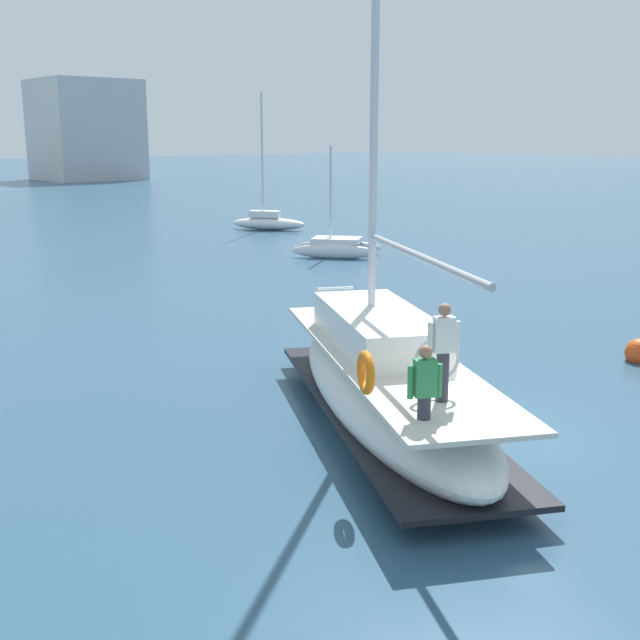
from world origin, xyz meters
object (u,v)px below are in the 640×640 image
main_sailboat (386,382)px  moored_catamaran (268,221)px  mooring_buoy (640,353)px  moored_sloop_far (337,246)px

main_sailboat → moored_catamaran: (18.73, 28.62, -0.36)m
moored_catamaran → mooring_buoy: size_ratio=8.36×
mooring_buoy → main_sailboat: bearing=173.9°
moored_sloop_far → moored_catamaran: size_ratio=0.64×
moored_sloop_far → mooring_buoy: moored_sloop_far is taller
main_sailboat → moored_catamaran: size_ratio=1.49×
main_sailboat → moored_sloop_far: bearing=50.6°
moored_sloop_far → moored_catamaran: moored_catamaran is taller
moored_catamaran → mooring_buoy: 31.32m
main_sailboat → mooring_buoy: bearing=-6.1°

